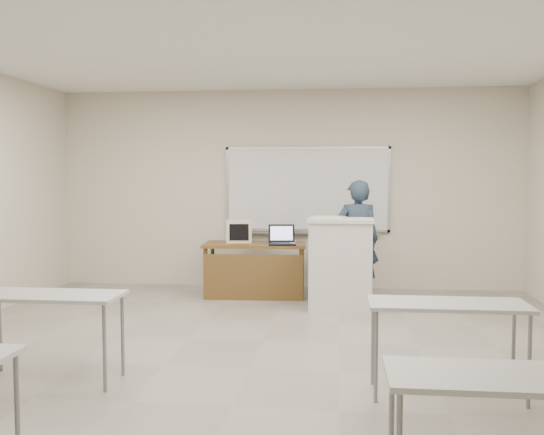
# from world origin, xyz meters

# --- Properties ---
(floor) EXTENTS (7.00, 8.00, 0.01)m
(floor) POSITION_xyz_m (0.00, 0.00, -0.01)
(floor) COLOR gray
(floor) RESTS_ON ground
(whiteboard) EXTENTS (2.48, 0.10, 1.31)m
(whiteboard) POSITION_xyz_m (0.30, 3.97, 1.48)
(whiteboard) COLOR white
(whiteboard) RESTS_ON floor
(student_desks) EXTENTS (4.40, 2.20, 0.73)m
(student_desks) POSITION_xyz_m (-0.00, -1.35, 0.67)
(student_desks) COLOR #ADAEA9
(student_desks) RESTS_ON floor
(instructor_desk) EXTENTS (1.44, 0.72, 0.75)m
(instructor_desk) POSITION_xyz_m (-0.40, 3.15, 0.54)
(instructor_desk) COLOR brown
(instructor_desk) RESTS_ON floor
(podium) EXTENTS (0.82, 0.60, 1.16)m
(podium) POSITION_xyz_m (0.80, 2.50, 0.58)
(podium) COLOR #B9B6B0
(podium) RESTS_ON floor
(crt_monitor) EXTENTS (0.36, 0.40, 0.34)m
(crt_monitor) POSITION_xyz_m (-0.65, 3.39, 0.91)
(crt_monitor) COLOR beige
(crt_monitor) RESTS_ON instructor_desk
(laptop) EXTENTS (0.37, 0.34, 0.27)m
(laptop) POSITION_xyz_m (0.00, 3.14, 0.81)
(laptop) COLOR black
(laptop) RESTS_ON instructor_desk
(mouse) EXTENTS (0.12, 0.10, 0.04)m
(mouse) POSITION_xyz_m (0.15, 3.06, 0.77)
(mouse) COLOR #A8ACB0
(mouse) RESTS_ON instructor_desk
(keyboard) EXTENTS (0.42, 0.24, 0.02)m
(keyboard) POSITION_xyz_m (0.65, 2.58, 1.17)
(keyboard) COLOR beige
(keyboard) RESTS_ON podium
(presenter) EXTENTS (0.64, 0.45, 1.64)m
(presenter) POSITION_xyz_m (1.03, 3.17, 0.82)
(presenter) COLOR black
(presenter) RESTS_ON floor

